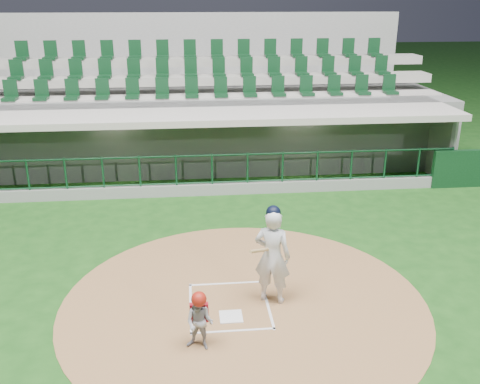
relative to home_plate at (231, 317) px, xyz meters
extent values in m
plane|color=#144012|center=(0.00, 0.70, -0.02)|extent=(120.00, 120.00, 0.00)
cylinder|color=brown|center=(0.30, 0.50, -0.02)|extent=(7.20, 7.20, 0.01)
cube|color=white|center=(0.00, 0.00, 0.00)|extent=(0.43, 0.43, 0.02)
cube|color=silver|center=(-0.75, 0.40, 0.00)|extent=(0.05, 1.80, 0.01)
cube|color=silver|center=(0.75, 0.40, 0.00)|extent=(0.05, 1.80, 0.01)
cube|color=white|center=(0.00, 1.25, 0.00)|extent=(1.55, 0.05, 0.01)
cube|color=white|center=(0.00, -0.45, 0.00)|extent=(1.55, 0.05, 0.01)
cube|color=gray|center=(0.00, 8.20, -0.57)|extent=(15.00, 3.00, 0.10)
cube|color=slate|center=(0.00, 9.80, 0.83)|extent=(15.00, 0.20, 2.70)
cube|color=#A7A294|center=(0.00, 9.68, 1.08)|extent=(13.50, 0.04, 0.90)
cube|color=gray|center=(7.50, 8.20, 0.83)|extent=(0.20, 3.00, 2.70)
cube|color=#A59F95|center=(0.00, 7.95, 2.28)|extent=(15.40, 3.50, 0.20)
cube|color=gray|center=(0.00, 6.65, 0.13)|extent=(15.00, 0.15, 0.40)
cube|color=black|center=(0.00, 6.65, 1.70)|extent=(15.00, 0.01, 0.95)
cube|color=brown|center=(0.00, 9.25, -0.30)|extent=(12.75, 0.40, 0.45)
cube|color=white|center=(-3.00, 8.20, 2.15)|extent=(1.30, 0.35, 0.04)
cube|color=white|center=(3.00, 8.20, 2.15)|extent=(1.30, 0.35, 0.04)
cube|color=black|center=(7.80, 6.60, 0.58)|extent=(1.80, 0.18, 1.20)
imported|color=#AD121C|center=(-4.72, 8.92, 0.27)|extent=(1.12, 0.77, 1.58)
imported|color=maroon|center=(-1.85, 9.06, 0.37)|extent=(1.10, 0.59, 1.79)
imported|color=#A01B11|center=(0.75, 9.05, 0.26)|extent=(0.83, 0.60, 1.56)
imported|color=#AB1213|center=(4.14, 8.93, 0.24)|extent=(1.44, 0.57, 1.52)
cube|color=slate|center=(0.00, 11.45, 1.13)|extent=(17.00, 6.50, 2.50)
cube|color=#A7A097|center=(0.00, 9.95, 2.28)|extent=(16.60, 0.95, 0.30)
cube|color=gray|center=(0.00, 10.90, 2.83)|extent=(16.60, 0.95, 0.30)
cube|color=gray|center=(0.00, 11.85, 3.38)|extent=(16.60, 0.95, 0.30)
cube|color=gray|center=(0.00, 14.80, 2.50)|extent=(17.00, 0.25, 5.05)
imported|color=silver|center=(0.85, 0.52, 0.96)|extent=(0.83, 0.70, 1.94)
sphere|color=black|center=(0.85, 0.52, 1.87)|extent=(0.28, 0.28, 0.28)
cylinder|color=#AE854F|center=(0.60, 0.27, 1.23)|extent=(0.58, 0.79, 0.39)
imported|color=#96969C|center=(-0.61, -0.87, 0.50)|extent=(0.59, 0.53, 1.01)
sphere|color=maroon|center=(-0.61, -0.87, 0.95)|extent=(0.26, 0.26, 0.26)
cube|color=maroon|center=(-0.61, -0.72, 0.60)|extent=(0.32, 0.10, 0.35)
camera|label=1|loc=(-0.70, -8.61, 5.69)|focal=40.00mm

